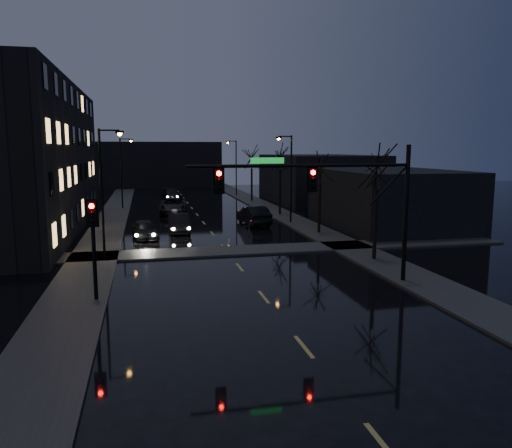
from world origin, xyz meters
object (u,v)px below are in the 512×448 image
oncoming_car_d (171,195)px  oncoming_car_c (173,206)px  oncoming_car_b (179,223)px  lead_car (254,215)px  oncoming_car_a (145,229)px

oncoming_car_d → oncoming_car_c: bearing=-99.6°
oncoming_car_b → lead_car: bearing=22.0°
oncoming_car_a → oncoming_car_d: 29.21m
oncoming_car_c → oncoming_car_d: oncoming_car_c is taller
oncoming_car_b → oncoming_car_c: oncoming_car_c is taller
oncoming_car_d → lead_car: lead_car is taller
oncoming_car_b → oncoming_car_d: bearing=88.2°
oncoming_car_d → lead_car: size_ratio=0.97×
oncoming_car_d → oncoming_car_b: bearing=-99.1°
oncoming_car_c → lead_car: 11.62m
oncoming_car_b → oncoming_car_d: oncoming_car_b is taller
oncoming_car_b → oncoming_car_c: size_ratio=0.77×
oncoming_car_c → lead_car: bearing=-50.7°
oncoming_car_a → oncoming_car_b: (2.74, 2.32, 0.04)m
oncoming_car_c → lead_car: (6.64, -9.54, 0.03)m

